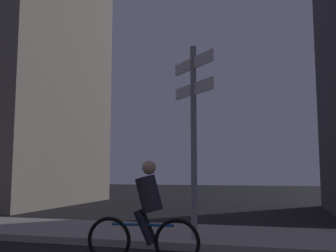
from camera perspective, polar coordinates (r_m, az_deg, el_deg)
name	(u,v)px	position (r m, az deg, el deg)	size (l,w,h in m)	color
sidewalk_kerb	(225,237)	(8.66, 8.20, -15.65)	(40.00, 2.65, 0.14)	#9E9991
signpost	(194,123)	(7.85, 3.74, 0.43)	(1.00, 1.00, 3.83)	gray
cyclist	(146,216)	(6.32, -3.25, -12.88)	(1.82, 0.35, 1.61)	black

